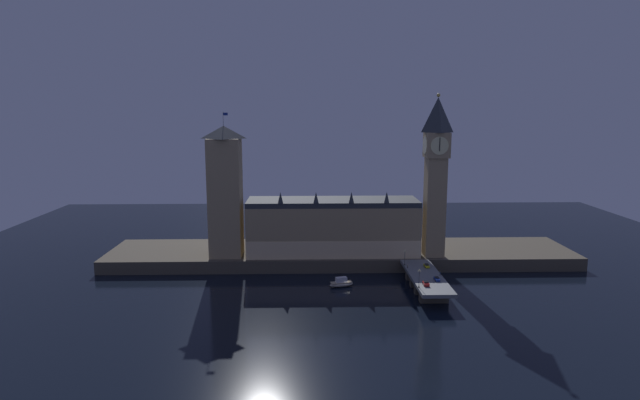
{
  "coord_description": "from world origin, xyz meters",
  "views": [
    {
      "loc": [
        -16.55,
        -210.8,
        71.82
      ],
      "look_at": [
        -10.53,
        20.0,
        32.92
      ],
      "focal_mm": 30.0,
      "sensor_mm": 36.0,
      "label": 1
    }
  ],
  "objects_px": {
    "car_southbound_trail": "(427,266)",
    "boat_upstream": "(341,283)",
    "pedestrian_far_rail": "(408,266)",
    "street_lamp_far": "(405,256)",
    "car_northbound_trail": "(426,283)",
    "clock_tower": "(436,171)",
    "street_lamp_near": "(419,276)",
    "victoria_tower": "(225,191)",
    "car_southbound_lead": "(437,279)",
    "pedestrian_mid_walk": "(440,273)"
  },
  "relations": [
    {
      "from": "car_southbound_lead",
      "to": "street_lamp_far",
      "type": "xyz_separation_m",
      "value": [
        -8.79,
        21.19,
        3.48
      ]
    },
    {
      "from": "victoria_tower",
      "to": "car_southbound_trail",
      "type": "height_order",
      "value": "victoria_tower"
    },
    {
      "from": "clock_tower",
      "to": "boat_upstream",
      "type": "xyz_separation_m",
      "value": [
        -43.86,
        -25.95,
        -43.2
      ]
    },
    {
      "from": "car_southbound_trail",
      "to": "car_northbound_trail",
      "type": "bearing_deg",
      "value": -103.16
    },
    {
      "from": "victoria_tower",
      "to": "pedestrian_mid_walk",
      "type": "height_order",
      "value": "victoria_tower"
    },
    {
      "from": "car_northbound_trail",
      "to": "car_southbound_trail",
      "type": "height_order",
      "value": "car_northbound_trail"
    },
    {
      "from": "clock_tower",
      "to": "street_lamp_near",
      "type": "height_order",
      "value": "clock_tower"
    },
    {
      "from": "car_southbound_trail",
      "to": "street_lamp_far",
      "type": "distance_m",
      "value": 9.96
    },
    {
      "from": "street_lamp_near",
      "to": "pedestrian_mid_walk",
      "type": "bearing_deg",
      "value": 51.13
    },
    {
      "from": "victoria_tower",
      "to": "car_southbound_lead",
      "type": "distance_m",
      "value": 100.47
    },
    {
      "from": "victoria_tower",
      "to": "street_lamp_near",
      "type": "xyz_separation_m",
      "value": [
        78.72,
        -48.36,
        -25.05
      ]
    },
    {
      "from": "car_northbound_trail",
      "to": "pedestrian_far_rail",
      "type": "bearing_deg",
      "value": 97.13
    },
    {
      "from": "car_southbound_trail",
      "to": "pedestrian_mid_walk",
      "type": "relative_size",
      "value": 2.57
    },
    {
      "from": "car_northbound_trail",
      "to": "street_lamp_near",
      "type": "height_order",
      "value": "street_lamp_near"
    },
    {
      "from": "pedestrian_far_rail",
      "to": "street_lamp_far",
      "type": "xyz_separation_m",
      "value": [
        -0.4,
        4.62,
        3.24
      ]
    },
    {
      "from": "street_lamp_far",
      "to": "pedestrian_mid_walk",
      "type": "bearing_deg",
      "value": -52.43
    },
    {
      "from": "car_southbound_trail",
      "to": "boat_upstream",
      "type": "height_order",
      "value": "car_southbound_trail"
    },
    {
      "from": "pedestrian_mid_walk",
      "to": "clock_tower",
      "type": "bearing_deg",
      "value": 81.96
    },
    {
      "from": "victoria_tower",
      "to": "pedestrian_far_rail",
      "type": "relative_size",
      "value": 37.52
    },
    {
      "from": "car_northbound_trail",
      "to": "car_southbound_lead",
      "type": "xyz_separation_m",
      "value": [
        5.59,
        5.8,
        -0.06
      ]
    },
    {
      "from": "car_southbound_trail",
      "to": "boat_upstream",
      "type": "xyz_separation_m",
      "value": [
        -36.65,
        -6.75,
        -5.25
      ]
    },
    {
      "from": "street_lamp_near",
      "to": "boat_upstream",
      "type": "xyz_separation_m",
      "value": [
        -27.86,
        19.62,
        -9.03
      ]
    },
    {
      "from": "victoria_tower",
      "to": "street_lamp_far",
      "type": "bearing_deg",
      "value": -13.52
    },
    {
      "from": "street_lamp_far",
      "to": "pedestrian_far_rail",
      "type": "bearing_deg",
      "value": -85.05
    },
    {
      "from": "car_southbound_lead",
      "to": "pedestrian_mid_walk",
      "type": "distance_m",
      "value": 6.74
    },
    {
      "from": "clock_tower",
      "to": "car_southbound_lead",
      "type": "relative_size",
      "value": 18.27
    },
    {
      "from": "victoria_tower",
      "to": "pedestrian_far_rail",
      "type": "distance_m",
      "value": 87.34
    },
    {
      "from": "car_southbound_trail",
      "to": "pedestrian_far_rail",
      "type": "xyz_separation_m",
      "value": [
        -8.39,
        -1.55,
        0.3
      ]
    },
    {
      "from": "clock_tower",
      "to": "car_southbound_trail",
      "type": "height_order",
      "value": "clock_tower"
    },
    {
      "from": "car_northbound_trail",
      "to": "boat_upstream",
      "type": "xyz_separation_m",
      "value": [
        -31.06,
        17.16,
        -5.36
      ]
    },
    {
      "from": "pedestrian_far_rail",
      "to": "street_lamp_far",
      "type": "bearing_deg",
      "value": 94.95
    },
    {
      "from": "car_northbound_trail",
      "to": "car_southbound_lead",
      "type": "bearing_deg",
      "value": 46.02
    },
    {
      "from": "car_northbound_trail",
      "to": "street_lamp_near",
      "type": "xyz_separation_m",
      "value": [
        -3.2,
        -2.46,
        3.67
      ]
    },
    {
      "from": "victoria_tower",
      "to": "car_northbound_trail",
      "type": "relative_size",
      "value": 16.49
    },
    {
      "from": "clock_tower",
      "to": "boat_upstream",
      "type": "distance_m",
      "value": 66.8
    },
    {
      "from": "car_northbound_trail",
      "to": "car_southbound_trail",
      "type": "bearing_deg",
      "value": 76.84
    },
    {
      "from": "clock_tower",
      "to": "street_lamp_near",
      "type": "bearing_deg",
      "value": -109.34
    },
    {
      "from": "clock_tower",
      "to": "victoria_tower",
      "type": "bearing_deg",
      "value": 178.31
    },
    {
      "from": "car_northbound_trail",
      "to": "street_lamp_far",
      "type": "distance_m",
      "value": 27.39
    },
    {
      "from": "car_southbound_trail",
      "to": "victoria_tower",
      "type": "bearing_deg",
      "value": 165.9
    },
    {
      "from": "car_northbound_trail",
      "to": "pedestrian_far_rail",
      "type": "height_order",
      "value": "pedestrian_far_rail"
    },
    {
      "from": "victoria_tower",
      "to": "car_southbound_trail",
      "type": "relative_size",
      "value": 14.6
    },
    {
      "from": "pedestrian_far_rail",
      "to": "pedestrian_mid_walk",
      "type": "bearing_deg",
      "value": -43.03
    },
    {
      "from": "street_lamp_near",
      "to": "street_lamp_far",
      "type": "distance_m",
      "value": 29.44
    },
    {
      "from": "victoria_tower",
      "to": "pedestrian_mid_walk",
      "type": "distance_m",
      "value": 100.62
    },
    {
      "from": "pedestrian_mid_walk",
      "to": "victoria_tower",
      "type": "bearing_deg",
      "value": 159.38
    },
    {
      "from": "car_southbound_trail",
      "to": "pedestrian_mid_walk",
      "type": "bearing_deg",
      "value": -76.88
    },
    {
      "from": "clock_tower",
      "to": "car_northbound_trail",
      "type": "xyz_separation_m",
      "value": [
        -12.8,
        -43.11,
        -37.84
      ]
    },
    {
      "from": "pedestrian_far_rail",
      "to": "boat_upstream",
      "type": "xyz_separation_m",
      "value": [
        -28.26,
        -5.2,
        -5.54
      ]
    },
    {
      "from": "car_southbound_lead",
      "to": "car_southbound_trail",
      "type": "bearing_deg",
      "value": 90.0
    }
  ]
}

